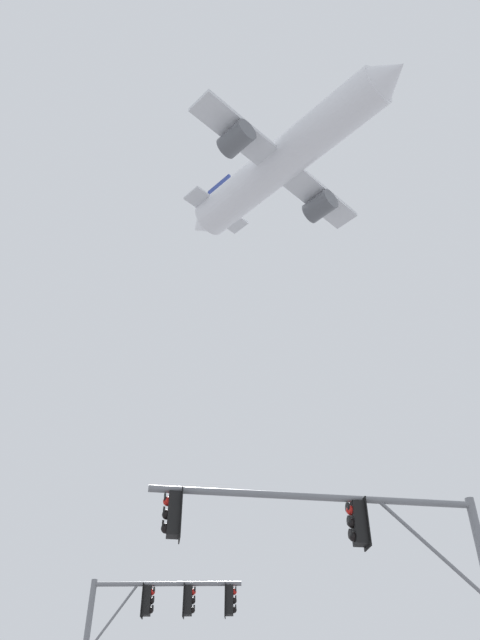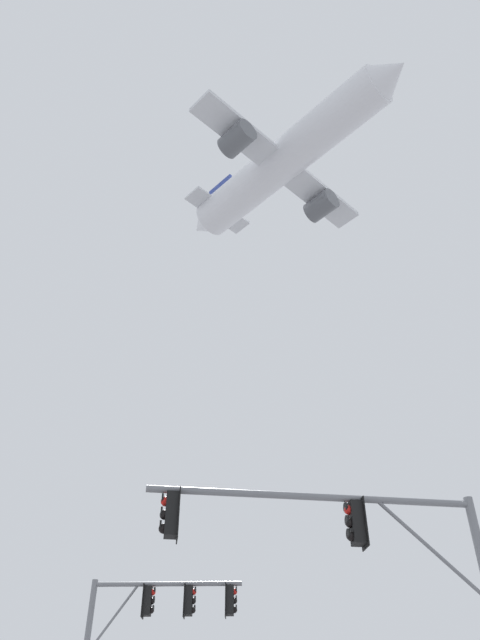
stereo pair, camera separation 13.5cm
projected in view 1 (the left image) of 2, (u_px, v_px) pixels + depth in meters
signal_pole_near at (369, 563)px, 12.32m from camera, size 7.20×0.66×6.22m
signal_pole_far at (147, 629)px, 19.48m from camera, size 5.05×0.81×6.54m
airplane at (285, 160)px, 45.71m from camera, size 15.43×18.22×5.81m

